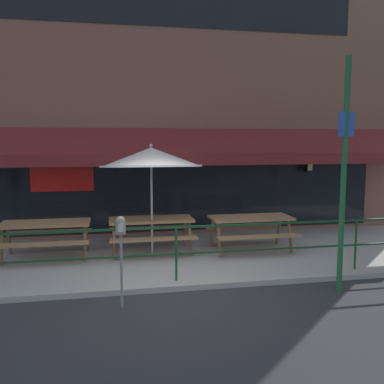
{
  "coord_description": "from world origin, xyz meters",
  "views": [
    {
      "loc": [
        -1.12,
        -6.89,
        2.55
      ],
      "look_at": [
        0.53,
        1.6,
        1.5
      ],
      "focal_mm": 40.0,
      "sensor_mm": 36.0,
      "label": 1
    }
  ],
  "objects_px": {
    "picnic_table_centre": "(151,226)",
    "picnic_table_right": "(251,224)",
    "parking_meter_far": "(121,234)",
    "street_sign_pole": "(344,173)",
    "patio_umbrella_centre": "(151,158)",
    "picnic_table_left": "(46,230)"
  },
  "relations": [
    {
      "from": "picnic_table_left",
      "to": "parking_meter_far",
      "type": "bearing_deg",
      "value": -61.66
    },
    {
      "from": "patio_umbrella_centre",
      "to": "picnic_table_right",
      "type": "bearing_deg",
      "value": -1.2
    },
    {
      "from": "picnic_table_left",
      "to": "street_sign_pole",
      "type": "bearing_deg",
      "value": -27.53
    },
    {
      "from": "picnic_table_centre",
      "to": "picnic_table_right",
      "type": "relative_size",
      "value": 1.0
    },
    {
      "from": "patio_umbrella_centre",
      "to": "parking_meter_far",
      "type": "distance_m",
      "value": 2.87
    },
    {
      "from": "street_sign_pole",
      "to": "patio_umbrella_centre",
      "type": "bearing_deg",
      "value": 139.29
    },
    {
      "from": "picnic_table_centre",
      "to": "patio_umbrella_centre",
      "type": "distance_m",
      "value": 1.48
    },
    {
      "from": "picnic_table_right",
      "to": "parking_meter_far",
      "type": "relative_size",
      "value": 1.27
    },
    {
      "from": "picnic_table_right",
      "to": "street_sign_pole",
      "type": "bearing_deg",
      "value": -73.23
    },
    {
      "from": "picnic_table_centre",
      "to": "picnic_table_right",
      "type": "distance_m",
      "value": 2.2
    },
    {
      "from": "picnic_table_left",
      "to": "parking_meter_far",
      "type": "distance_m",
      "value": 3.12
    },
    {
      "from": "parking_meter_far",
      "to": "street_sign_pole",
      "type": "bearing_deg",
      "value": 0.76
    },
    {
      "from": "parking_meter_far",
      "to": "street_sign_pole",
      "type": "relative_size",
      "value": 0.36
    },
    {
      "from": "picnic_table_centre",
      "to": "patio_umbrella_centre",
      "type": "height_order",
      "value": "patio_umbrella_centre"
    },
    {
      "from": "picnic_table_left",
      "to": "patio_umbrella_centre",
      "type": "height_order",
      "value": "patio_umbrella_centre"
    },
    {
      "from": "picnic_table_right",
      "to": "picnic_table_centre",
      "type": "bearing_deg",
      "value": 174.66
    },
    {
      "from": "picnic_table_left",
      "to": "street_sign_pole",
      "type": "xyz_separation_m",
      "value": [
        5.13,
        -2.67,
        1.3
      ]
    },
    {
      "from": "picnic_table_centre",
      "to": "street_sign_pole",
      "type": "xyz_separation_m",
      "value": [
        2.94,
        -2.69,
        1.3
      ]
    },
    {
      "from": "patio_umbrella_centre",
      "to": "parking_meter_far",
      "type": "height_order",
      "value": "patio_umbrella_centre"
    },
    {
      "from": "parking_meter_far",
      "to": "patio_umbrella_centre",
      "type": "bearing_deg",
      "value": 74.33
    },
    {
      "from": "picnic_table_right",
      "to": "parking_meter_far",
      "type": "bearing_deg",
      "value": -139.02
    },
    {
      "from": "picnic_table_centre",
      "to": "picnic_table_right",
      "type": "height_order",
      "value": "same"
    }
  ]
}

